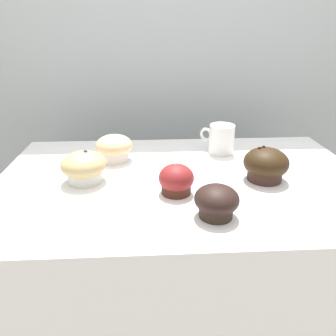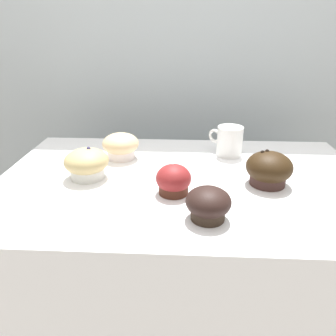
{
  "view_description": "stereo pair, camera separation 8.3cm",
  "coord_description": "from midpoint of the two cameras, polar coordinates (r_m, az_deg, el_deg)",
  "views": [
    {
      "loc": [
        -0.08,
        -0.8,
        1.29
      ],
      "look_at": [
        -0.04,
        -0.04,
        0.95
      ],
      "focal_mm": 35.0,
      "sensor_mm": 36.0,
      "label": 1
    },
    {
      "loc": [
        -0.0,
        -0.8,
        1.29
      ],
      "look_at": [
        -0.04,
        -0.04,
        0.95
      ],
      "focal_mm": 35.0,
      "sensor_mm": 36.0,
      "label": 2
    }
  ],
  "objects": [
    {
      "name": "muffin_front_left",
      "position": [
        0.88,
        -17.06,
        0.09
      ],
      "size": [
        0.12,
        0.12,
        0.09
      ],
      "color": "silver",
      "rests_on": "display_counter"
    },
    {
      "name": "muffin_front_center",
      "position": [
        0.7,
        5.09,
        -5.94
      ],
      "size": [
        0.1,
        0.1,
        0.07
      ],
      "color": "#31241B",
      "rests_on": "display_counter"
    },
    {
      "name": "muffin_front_right",
      "position": [
        1.0,
        -11.72,
        3.44
      ],
      "size": [
        0.11,
        0.11,
        0.08
      ],
      "color": "silver",
      "rests_on": "display_counter"
    },
    {
      "name": "display_counter",
      "position": [
        1.15,
        -0.15,
        -22.47
      ],
      "size": [
        1.0,
        0.64,
        0.9
      ],
      "primitive_type": "cube",
      "color": "white",
      "rests_on": "ground"
    },
    {
      "name": "muffin_back_right",
      "position": [
        0.88,
        14.12,
        0.47
      ],
      "size": [
        0.12,
        0.12,
        0.09
      ],
      "color": "#3C2521",
      "rests_on": "display_counter"
    },
    {
      "name": "muffin_back_left",
      "position": [
        0.79,
        -1.56,
        -2.19
      ],
      "size": [
        0.09,
        0.09,
        0.08
      ],
      "color": "#462217",
      "rests_on": "display_counter"
    },
    {
      "name": "coffee_cup",
      "position": [
        1.05,
        7.01,
        5.1
      ],
      "size": [
        0.1,
        0.09,
        0.09
      ],
      "color": "white",
      "rests_on": "display_counter"
    },
    {
      "name": "wall_back",
      "position": [
        1.45,
        -1.49,
        8.38
      ],
      "size": [
        3.2,
        0.1,
        1.8
      ],
      "primitive_type": "cube",
      "color": "#A8B2B7",
      "rests_on": "ground"
    }
  ]
}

